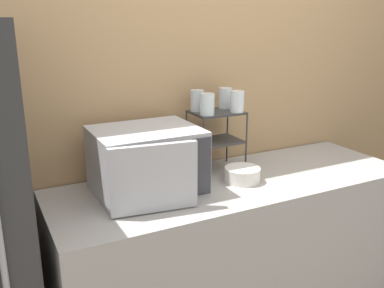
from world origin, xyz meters
TOP-DOWN VIEW (x-y plane):
  - wall_back at (0.00, 0.72)m, footprint 8.00×0.06m
  - counter at (0.00, 0.34)m, footprint 1.97×0.68m
  - microwave at (-0.48, 0.40)m, footprint 0.51×0.49m
  - dish_rack at (-0.01, 0.53)m, footprint 0.28×0.21m
  - glass_front_left at (-0.10, 0.47)m, footprint 0.08×0.08m
  - glass_back_right at (0.08, 0.59)m, footprint 0.08×0.08m
  - glass_front_right at (0.08, 0.47)m, footprint 0.08×0.08m
  - glass_back_left at (-0.10, 0.59)m, footprint 0.08×0.08m
  - bowl at (0.02, 0.31)m, footprint 0.19×0.19m

SIDE VIEW (x-z plane):
  - counter at x=0.00m, z-range 0.00..0.91m
  - bowl at x=0.02m, z-range 0.91..0.99m
  - microwave at x=-0.48m, z-range 0.91..1.24m
  - dish_rack at x=-0.01m, z-range 0.99..1.33m
  - wall_back at x=0.00m, z-range 0.00..2.60m
  - glass_front_left at x=-0.10m, z-range 1.26..1.37m
  - glass_back_right at x=0.08m, z-range 1.26..1.37m
  - glass_front_right at x=0.08m, z-range 1.26..1.37m
  - glass_back_left at x=-0.10m, z-range 1.26..1.37m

